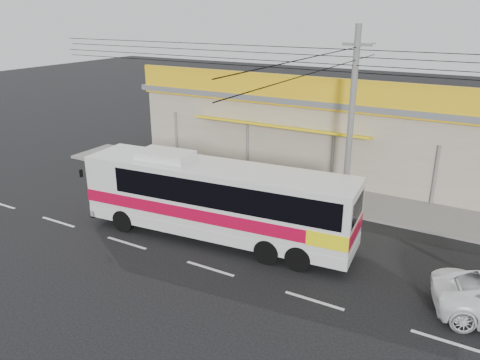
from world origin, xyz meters
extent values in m
plane|color=black|center=(0.00, 0.00, 0.00)|extent=(120.00, 120.00, 0.00)
cube|color=slate|center=(0.00, 6.00, 0.07)|extent=(30.00, 3.20, 0.15)
cube|color=gray|center=(0.00, 11.60, 2.10)|extent=(22.00, 8.00, 4.20)
cube|color=#54565B|center=(0.00, 11.60, 4.35)|extent=(22.60, 8.60, 0.30)
cube|color=yellow|center=(0.00, 7.48, 4.90)|extent=(22.00, 0.24, 1.60)
cube|color=#A7090A|center=(-2.00, 7.45, 4.90)|extent=(9.00, 0.10, 1.20)
cube|color=#136F29|center=(6.50, 7.45, 4.90)|extent=(2.40, 0.10, 1.10)
cube|color=#A7090A|center=(-9.00, 7.45, 4.90)|extent=(3.00, 0.10, 1.10)
cube|color=yellow|center=(-2.00, 7.30, 3.00)|extent=(10.00, 1.20, 0.37)
cube|color=silver|center=(-1.07, -0.31, 1.75)|extent=(11.24, 3.30, 2.68)
cube|color=#B5072D|center=(-1.07, -0.31, 1.43)|extent=(11.29, 3.34, 0.51)
cube|color=yellow|center=(3.71, 0.13, 1.43)|extent=(1.69, 2.49, 0.55)
cube|color=black|center=(-0.43, -0.25, 2.35)|extent=(9.41, 3.17, 1.02)
cube|color=black|center=(-6.52, -0.80, 2.17)|extent=(0.33, 2.04, 1.39)
cube|color=silver|center=(-3.37, -0.52, 3.26)|extent=(2.32, 1.49, 0.33)
cylinder|color=black|center=(-4.84, -1.70, 0.48)|extent=(0.98, 0.38, 0.96)
cylinder|color=black|center=(-5.03, 0.38, 0.48)|extent=(0.98, 0.38, 0.96)
cylinder|color=black|center=(2.79, -1.00, 0.48)|extent=(0.98, 0.38, 0.96)
cylinder|color=black|center=(2.60, 1.07, 0.48)|extent=(0.98, 0.38, 0.96)
imported|color=maroon|center=(-7.32, 5.24, 0.64)|extent=(1.92, 0.85, 0.98)
imported|color=black|center=(-6.86, 4.82, 0.73)|extent=(2.01, 1.06, 1.16)
cylinder|color=#5D5E5B|center=(2.56, 4.97, 4.15)|extent=(0.27, 0.27, 8.30)
cube|color=#5D5E5B|center=(2.56, 4.97, 7.47)|extent=(1.25, 0.12, 0.12)
camera|label=1|loc=(8.27, -14.81, 8.81)|focal=35.00mm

